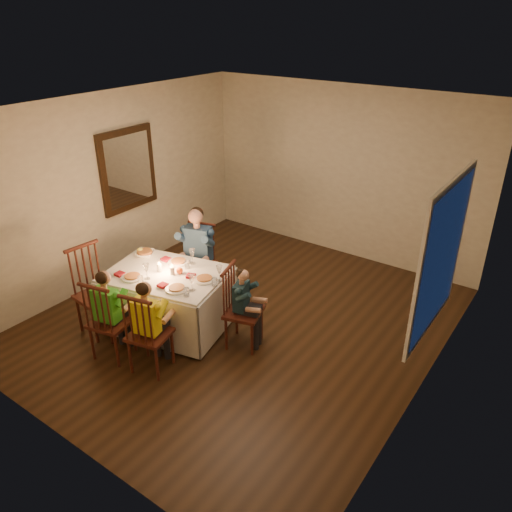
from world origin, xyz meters
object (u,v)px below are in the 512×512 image
Objects in this scene: chair_end at (244,343)px; child_teal at (244,343)px; child_green at (116,354)px; chair_adult at (200,293)px; serving_bowl at (145,254)px; adult at (200,293)px; dining_table at (167,288)px; child_yellow at (153,367)px; chair_near_left at (116,354)px; chair_extra at (103,330)px; chair_near_right at (153,367)px.

child_teal is at bearing -0.00° from chair_end.
child_green is 1.48m from child_teal.
serving_bowl is (-0.34, -0.60, 0.76)m from chair_adult.
chair_adult is at bearing 0.00° from adult.
child_yellow is (0.43, -0.71, -0.52)m from dining_table.
child_yellow is at bearing -42.66° from serving_bowl.
dining_table is at bearing -93.58° from adult.
chair_near_left is 4.20× the size of serving_bowl.
chair_extra is (-0.41, -1.34, 0.00)m from chair_adult.
child_green is at bearing -108.82° from dining_table.
chair_extra reaches higher than chair_end.
serving_bowl is at bearing 75.41° from chair_end.
dining_table is at bearing 86.16° from chair_end.
child_green is at bearing -3.90° from child_yellow.
dining_table reaches higher than child_yellow.
serving_bowl is (-0.45, 0.97, 0.76)m from chair_near_left.
chair_near_left is 1.48m from chair_end.
child_green is (0.10, -1.58, 0.00)m from adult.
dining_table reaches higher than adult.
chair_extra is at bearing -124.07° from chair_adult.
child_teal is at bearing -148.47° from child_green.
chair_extra is 1.11× the size of child_teal.
serving_bowl reaches higher than chair_near_right.
adult is 1.16× the size of child_green.
child_teal is at bearing -134.22° from chair_near_right.
chair_near_right is 1.52m from serving_bowl.
chair_near_left is 1.48m from child_teal.
child_teal is (1.08, 1.02, 0.00)m from child_green.
child_green is (-1.08, -1.02, 0.00)m from chair_end.
chair_near_left is 0.56m from chair_extra.
chair_near_right is 1.01× the size of child_teal.
serving_bowl reaches higher than chair_end.
chair_near_left is at bearing 117.17° from child_teal.
child_teal is 4.16× the size of serving_bowl.
child_yellow is at bearing 177.55° from chair_near_left.
chair_adult is 1.58m from child_green.
serving_bowl reaches higher than child_yellow.
dining_table is 1.27× the size of adult.
chair_end is at bearing -148.47° from child_green.
child_green is 1.00× the size of child_yellow.
chair_adult is 1.03m from serving_bowl.
chair_end is (0.56, 0.93, 0.00)m from chair_near_right.
chair_extra is 1.06m from serving_bowl.
chair_end is at bearing 1.56° from serving_bowl.
child_yellow is at bearing 132.88° from child_teal.
serving_bowl is at bearing -136.89° from adult.
chair_extra is (-1.03, 0.15, 0.00)m from chair_near_right.
dining_table reaches higher than chair_near_left.
dining_table is 1.14m from child_teal.
child_yellow is at bearing -92.20° from chair_extra.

